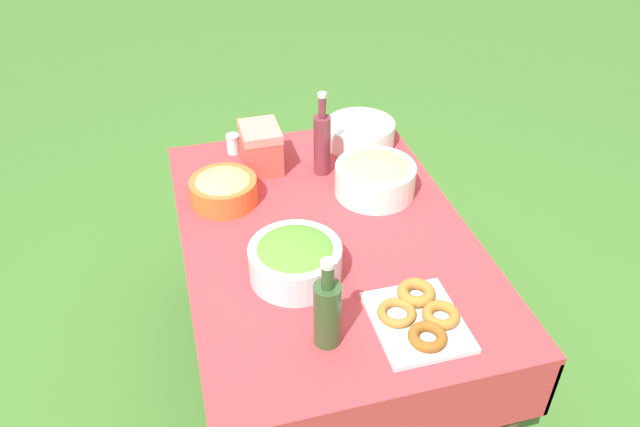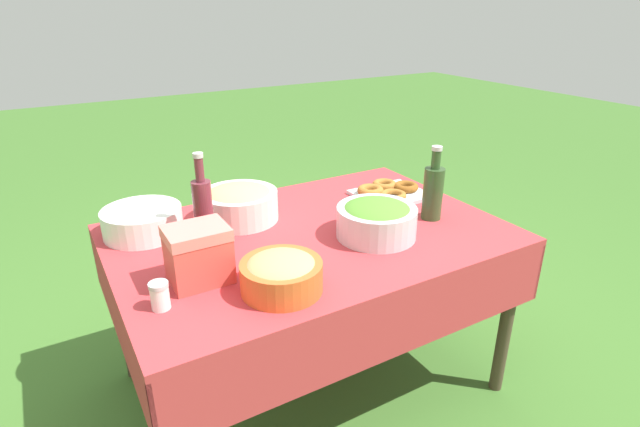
# 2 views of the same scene
# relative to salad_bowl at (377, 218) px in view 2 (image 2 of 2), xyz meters

# --- Properties ---
(ground_plane) EXTENTS (14.00, 14.00, 0.00)m
(ground_plane) POSITION_rel_salad_bowl_xyz_m (-0.18, 0.15, -0.75)
(ground_plane) COLOR #3D6B28
(picnic_table) EXTENTS (1.38, 0.94, 0.68)m
(picnic_table) POSITION_rel_salad_bowl_xyz_m (-0.18, 0.15, -0.15)
(picnic_table) COLOR #B73338
(picnic_table) RESTS_ON ground_plane
(salad_bowl) EXTENTS (0.28, 0.28, 0.13)m
(salad_bowl) POSITION_rel_salad_bowl_xyz_m (0.00, 0.00, 0.00)
(salad_bowl) COLOR silver
(salad_bowl) RESTS_ON picnic_table
(pasta_bowl) EXTENTS (0.29, 0.29, 0.13)m
(pasta_bowl) POSITION_rel_salad_bowl_xyz_m (-0.36, 0.38, 0.00)
(pasta_bowl) COLOR silver
(pasta_bowl) RESTS_ON picnic_table
(donut_platter) EXTENTS (0.30, 0.26, 0.05)m
(donut_platter) POSITION_rel_salad_bowl_xyz_m (0.28, 0.29, -0.05)
(donut_platter) COLOR silver
(donut_platter) RESTS_ON picnic_table
(plate_stack) EXTENTS (0.28, 0.28, 0.10)m
(plate_stack) POSITION_rel_salad_bowl_xyz_m (-0.71, 0.43, -0.02)
(plate_stack) COLOR white
(plate_stack) RESTS_ON picnic_table
(olive_oil_bottle) EXTENTS (0.08, 0.08, 0.28)m
(olive_oil_bottle) POSITION_rel_salad_bowl_xyz_m (0.28, 0.02, 0.04)
(olive_oil_bottle) COLOR #2D4723
(olive_oil_bottle) RESTS_ON picnic_table
(wine_bottle) EXTENTS (0.06, 0.06, 0.33)m
(wine_bottle) POSITION_rel_salad_bowl_xyz_m (-0.54, 0.23, 0.06)
(wine_bottle) COLOR maroon
(wine_bottle) RESTS_ON picnic_table
(bread_bowl) EXTENTS (0.24, 0.24, 0.11)m
(bread_bowl) POSITION_rel_salad_bowl_xyz_m (-0.45, -0.15, -0.01)
(bread_bowl) COLOR #E05B28
(bread_bowl) RESTS_ON picnic_table
(cooler_box) EXTENTS (0.18, 0.14, 0.17)m
(cooler_box) POSITION_rel_salad_bowl_xyz_m (-0.63, 0.02, 0.02)
(cooler_box) COLOR #E04C42
(cooler_box) RESTS_ON picnic_table
(salt_shaker) EXTENTS (0.05, 0.05, 0.08)m
(salt_shaker) POSITION_rel_salad_bowl_xyz_m (-0.77, -0.07, -0.03)
(salt_shaker) COLOR white
(salt_shaker) RESTS_ON picnic_table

